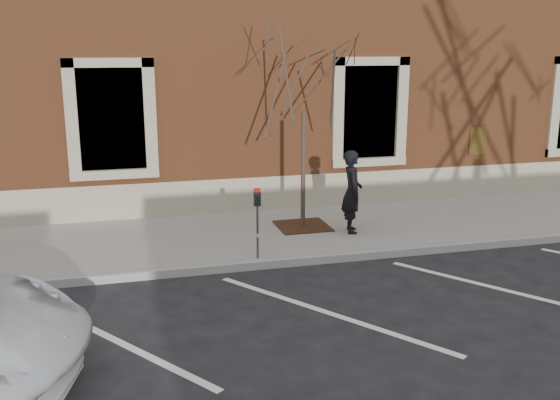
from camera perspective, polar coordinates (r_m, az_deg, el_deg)
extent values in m
plane|color=#28282B|center=(11.56, 0.77, -5.99)|extent=(120.00, 120.00, 0.00)
cube|color=#99978F|center=(13.15, -1.29, -3.19)|extent=(40.00, 3.50, 0.15)
cube|color=#9E9E99|center=(11.49, 0.84, -5.72)|extent=(40.00, 0.12, 0.15)
cube|color=brown|center=(18.47, -5.88, 13.97)|extent=(40.00, 8.50, 8.00)
cube|color=tan|center=(14.70, -2.93, 0.54)|extent=(40.00, 0.06, 0.80)
cube|color=black|center=(14.21, -15.14, 7.20)|extent=(1.40, 0.30, 2.20)
cube|color=tan|center=(14.22, -14.84, 2.32)|extent=(1.90, 0.20, 0.20)
cube|color=black|center=(15.40, 7.98, 8.01)|extent=(1.40, 0.30, 2.20)
cube|color=tan|center=(15.41, 8.07, 3.50)|extent=(1.90, 0.20, 0.20)
imported|color=black|center=(12.97, 6.61, 0.77)|extent=(0.54, 0.70, 1.73)
cylinder|color=#595B60|center=(11.34, -2.07, -2.96)|extent=(0.04, 0.04, 0.99)
cube|color=black|center=(11.18, -2.10, 0.11)|extent=(0.12, 0.09, 0.26)
cube|color=red|center=(11.14, -2.11, 0.90)|extent=(0.11, 0.09, 0.06)
cube|color=white|center=(11.32, -2.02, -3.26)|extent=(0.05, 0.00, 0.07)
cube|color=#402314|center=(13.47, 2.09, -2.39)|extent=(1.09, 1.09, 0.03)
cylinder|color=#48332C|center=(13.18, 2.13, 2.70)|extent=(0.10, 0.10, 2.46)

